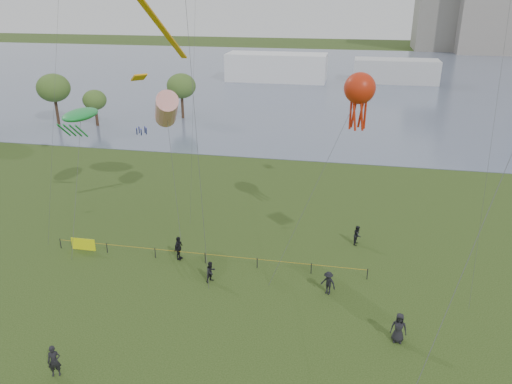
# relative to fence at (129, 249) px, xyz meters

# --- Properties ---
(lake) EXTENTS (400.00, 120.00, 0.08)m
(lake) POSITION_rel_fence_xyz_m (10.92, 85.45, -0.53)
(lake) COLOR slate
(lake) RESTS_ON ground_plane
(building_low) EXTENTS (16.00, 18.00, 28.00)m
(building_low) POSITION_rel_fence_xyz_m (42.92, 153.45, 13.45)
(building_low) COLOR slate
(building_low) RESTS_ON ground_plane
(pavilion_left) EXTENTS (22.00, 8.00, 6.00)m
(pavilion_left) POSITION_rel_fence_xyz_m (-1.08, 80.45, 2.45)
(pavilion_left) COLOR white
(pavilion_left) RESTS_ON ground_plane
(pavilion_right) EXTENTS (18.00, 7.00, 5.00)m
(pavilion_right) POSITION_rel_fence_xyz_m (24.92, 83.45, 1.95)
(pavilion_right) COLOR silver
(pavilion_right) RESTS_ON ground_plane
(trees) EXTENTS (29.88, 20.55, 7.92)m
(trees) POSITION_rel_fence_xyz_m (-25.37, 34.63, 4.79)
(trees) COLOR #362418
(trees) RESTS_ON ground_plane
(fence) EXTENTS (24.07, 0.07, 1.05)m
(fence) POSITION_rel_fence_xyz_m (0.00, 0.00, 0.00)
(fence) COLOR black
(fence) RESTS_ON ground_plane
(spectator_a) EXTENTS (0.91, 0.96, 1.57)m
(spectator_a) POSITION_rel_fence_xyz_m (7.27, -2.42, 0.23)
(spectator_a) COLOR black
(spectator_a) RESTS_ON ground_plane
(spectator_b) EXTENTS (1.25, 1.04, 1.68)m
(spectator_b) POSITION_rel_fence_xyz_m (15.47, -2.37, 0.29)
(spectator_b) COLOR black
(spectator_b) RESTS_ON ground_plane
(spectator_c) EXTENTS (0.64, 1.17, 1.90)m
(spectator_c) POSITION_rel_fence_xyz_m (3.98, 0.15, 0.39)
(spectator_c) COLOR black
(spectator_c) RESTS_ON ground_plane
(spectator_d) EXTENTS (0.97, 0.66, 1.90)m
(spectator_d) POSITION_rel_fence_xyz_m (19.79, -6.56, 0.39)
(spectator_d) COLOR black
(spectator_d) RESTS_ON ground_plane
(spectator_f) EXTENTS (0.80, 0.68, 1.85)m
(spectator_f) POSITION_rel_fence_xyz_m (1.64, -12.95, 0.37)
(spectator_f) COLOR black
(spectator_f) RESTS_ON ground_plane
(spectator_g) EXTENTS (0.78, 0.91, 1.62)m
(spectator_g) POSITION_rel_fence_xyz_m (17.36, 5.25, 0.25)
(spectator_g) COLOR black
(spectator_g) RESTS_ON ground_plane
(kite_windsock) EXTENTS (4.44, 6.43, 11.95)m
(kite_windsock) POSITION_rel_fence_xyz_m (1.15, 6.81, 9.47)
(kite_windsock) COLOR #3F3F42
(kite_creature) EXTENTS (4.23, 11.24, 9.52)m
(kite_creature) POSITION_rel_fence_xyz_m (-7.06, 7.42, 8.49)
(kite_creature) COLOR #3F3F42
(kite_octopus) EXTENTS (6.37, 7.00, 13.98)m
(kite_octopus) POSITION_rel_fence_xyz_m (16.61, 3.72, 12.25)
(kite_octopus) COLOR #3F3F42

